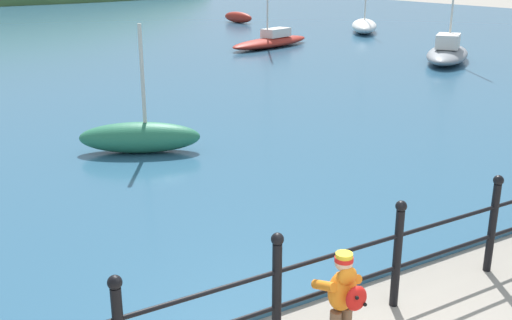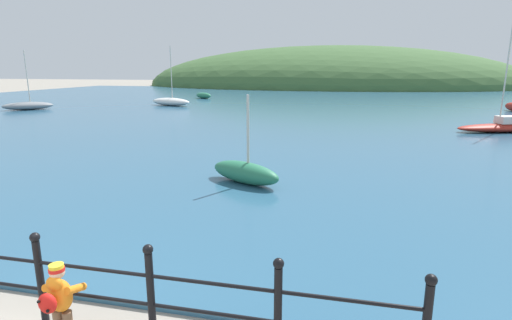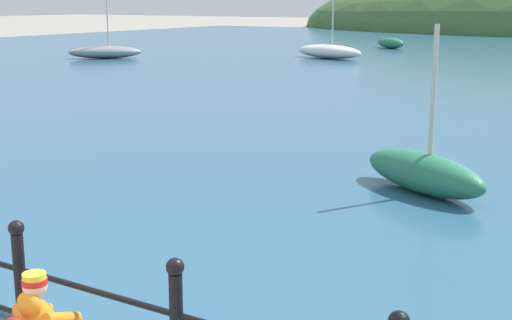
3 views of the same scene
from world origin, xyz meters
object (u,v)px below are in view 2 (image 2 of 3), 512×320
object	(u,v)px
child_in_coat	(59,297)
boat_white_sailboat	(504,126)
boat_far_left	(171,102)
boat_red_dinghy	(245,172)
boat_twin_mast	(204,95)
boat_blue_hull	(28,106)

from	to	relation	value
child_in_coat	boat_white_sailboat	world-z (taller)	boat_white_sailboat
boat_far_left	boat_red_dinghy	distance (m)	23.91
boat_twin_mast	boat_red_dinghy	bearing A→B (deg)	-67.80
boat_far_left	child_in_coat	bearing A→B (deg)	-67.77
boat_white_sailboat	boat_far_left	xyz separation A→B (m)	(-21.88, 9.34, 0.06)
boat_far_left	boat_red_dinghy	size ratio (longest dim) A/B	2.01
child_in_coat	boat_far_left	size ratio (longest dim) A/B	0.21
boat_blue_hull	child_in_coat	bearing A→B (deg)	-47.38
child_in_coat	boat_red_dinghy	xyz separation A→B (m)	(0.48, 6.65, -0.21)
boat_red_dinghy	boat_twin_mast	bearing A→B (deg)	112.20
boat_blue_hull	boat_twin_mast	size ratio (longest dim) A/B	1.84
boat_red_dinghy	child_in_coat	bearing A→B (deg)	-94.12
boat_twin_mast	boat_far_left	xyz separation A→B (m)	(0.17, -8.28, 0.04)
boat_blue_hull	boat_far_left	distance (m)	10.55
boat_far_left	boat_red_dinghy	bearing A→B (deg)	-60.66
child_in_coat	boat_twin_mast	world-z (taller)	child_in_coat
boat_twin_mast	boat_far_left	world-z (taller)	boat_far_left
boat_blue_hull	boat_red_dinghy	distance (m)	25.75
boat_red_dinghy	boat_far_left	bearing A→B (deg)	119.34
boat_white_sailboat	boat_red_dinghy	xyz separation A→B (m)	(-10.16, -11.51, 0.03)
boat_twin_mast	boat_blue_hull	bearing A→B (deg)	-122.55
child_in_coat	boat_white_sailboat	distance (m)	21.05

